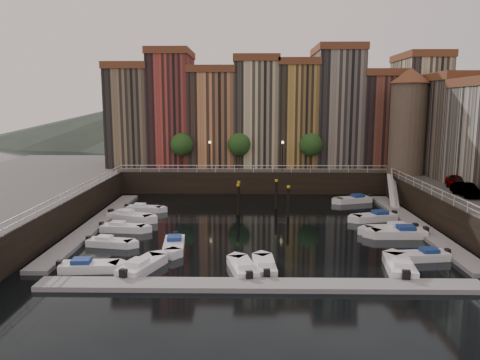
{
  "coord_description": "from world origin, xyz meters",
  "views": [
    {
      "loc": [
        -0.82,
        -46.86,
        12.23
      ],
      "look_at": [
        -1.64,
        4.0,
        3.91
      ],
      "focal_mm": 35.0,
      "sensor_mm": 36.0,
      "label": 1
    }
  ],
  "objects_px": {
    "mooring_pilings": "(260,198)",
    "boat_left_1": "(109,242)",
    "corner_tower": "(408,120)",
    "boat_left_0": "(88,266)",
    "gangway": "(393,189)",
    "boat_left_2": "(122,228)",
    "car_b": "(466,191)",
    "car_a": "(459,183)"
  },
  "relations": [
    {
      "from": "gangway",
      "to": "boat_left_2",
      "type": "height_order",
      "value": "gangway"
    },
    {
      "from": "boat_left_0",
      "to": "boat_left_1",
      "type": "bearing_deg",
      "value": 87.81
    },
    {
      "from": "corner_tower",
      "to": "car_a",
      "type": "height_order",
      "value": "corner_tower"
    },
    {
      "from": "car_a",
      "to": "mooring_pilings",
      "type": "bearing_deg",
      "value": -179.27
    },
    {
      "from": "corner_tower",
      "to": "car_b",
      "type": "xyz_separation_m",
      "value": [
        0.97,
        -15.29,
        -6.53
      ]
    },
    {
      "from": "corner_tower",
      "to": "boat_left_2",
      "type": "xyz_separation_m",
      "value": [
        -32.97,
        -17.6,
        -9.85
      ]
    },
    {
      "from": "gangway",
      "to": "mooring_pilings",
      "type": "distance_m",
      "value": 17.21
    },
    {
      "from": "corner_tower",
      "to": "car_b",
      "type": "bearing_deg",
      "value": -86.36
    },
    {
      "from": "gangway",
      "to": "corner_tower",
      "type": "bearing_deg",
      "value": 57.2
    },
    {
      "from": "corner_tower",
      "to": "boat_left_0",
      "type": "bearing_deg",
      "value": -138.82
    },
    {
      "from": "boat_left_1",
      "to": "car_b",
      "type": "xyz_separation_m",
      "value": [
        33.83,
        7.06,
        3.34
      ]
    },
    {
      "from": "gangway",
      "to": "boat_left_0",
      "type": "xyz_separation_m",
      "value": [
        -29.69,
        -24.01,
        -1.57
      ]
    },
    {
      "from": "car_b",
      "to": "corner_tower",
      "type": "bearing_deg",
      "value": 90.58
    },
    {
      "from": "corner_tower",
      "to": "boat_left_0",
      "type": "height_order",
      "value": "corner_tower"
    },
    {
      "from": "car_a",
      "to": "boat_left_0",
      "type": "bearing_deg",
      "value": -147.7
    },
    {
      "from": "mooring_pilings",
      "to": "boat_left_1",
      "type": "xyz_separation_m",
      "value": [
        -13.49,
        -12.86,
        -1.33
      ]
    },
    {
      "from": "mooring_pilings",
      "to": "car_a",
      "type": "relative_size",
      "value": 1.25
    },
    {
      "from": "corner_tower",
      "to": "gangway",
      "type": "distance_m",
      "value": 9.86
    },
    {
      "from": "mooring_pilings",
      "to": "boat_left_2",
      "type": "relative_size",
      "value": 1.29
    },
    {
      "from": "mooring_pilings",
      "to": "car_a",
      "type": "xyz_separation_m",
      "value": [
        21.33,
        -2.0,
        2.15
      ]
    },
    {
      "from": "gangway",
      "to": "boat_left_1",
      "type": "relative_size",
      "value": 1.97
    },
    {
      "from": "corner_tower",
      "to": "car_a",
      "type": "distance_m",
      "value": 13.3
    },
    {
      "from": "boat_left_2",
      "to": "car_b",
      "type": "bearing_deg",
      "value": 10.04
    },
    {
      "from": "car_a",
      "to": "car_b",
      "type": "height_order",
      "value": "car_a"
    },
    {
      "from": "gangway",
      "to": "car_b",
      "type": "bearing_deg",
      "value": -70.25
    },
    {
      "from": "boat_left_0",
      "to": "car_a",
      "type": "relative_size",
      "value": 0.97
    },
    {
      "from": "corner_tower",
      "to": "gangway",
      "type": "height_order",
      "value": "corner_tower"
    },
    {
      "from": "boat_left_0",
      "to": "boat_left_2",
      "type": "xyz_separation_m",
      "value": [
        -0.38,
        10.91,
        -0.0
      ]
    },
    {
      "from": "gangway",
      "to": "boat_left_0",
      "type": "relative_size",
      "value": 1.84
    },
    {
      "from": "boat_left_0",
      "to": "corner_tower",
      "type": "bearing_deg",
      "value": 36.56
    },
    {
      "from": "boat_left_2",
      "to": "car_a",
      "type": "relative_size",
      "value": 0.97
    },
    {
      "from": "car_b",
      "to": "car_a",
      "type": "bearing_deg",
      "value": 72.34
    },
    {
      "from": "mooring_pilings",
      "to": "car_b",
      "type": "xyz_separation_m",
      "value": [
        20.34,
        -5.79,
        2.01
      ]
    },
    {
      "from": "boat_left_1",
      "to": "boat_left_2",
      "type": "xyz_separation_m",
      "value": [
        -0.12,
        4.76,
        0.02
      ]
    },
    {
      "from": "boat_left_1",
      "to": "car_a",
      "type": "distance_m",
      "value": 36.64
    },
    {
      "from": "mooring_pilings",
      "to": "boat_left_0",
      "type": "xyz_separation_m",
      "value": [
        -13.23,
        -19.01,
        -1.3
      ]
    },
    {
      "from": "corner_tower",
      "to": "boat_left_1",
      "type": "height_order",
      "value": "corner_tower"
    },
    {
      "from": "corner_tower",
      "to": "car_b",
      "type": "height_order",
      "value": "corner_tower"
    },
    {
      "from": "mooring_pilings",
      "to": "boat_left_0",
      "type": "height_order",
      "value": "mooring_pilings"
    },
    {
      "from": "boat_left_1",
      "to": "boat_left_2",
      "type": "height_order",
      "value": "boat_left_2"
    },
    {
      "from": "mooring_pilings",
      "to": "boat_left_2",
      "type": "height_order",
      "value": "mooring_pilings"
    },
    {
      "from": "mooring_pilings",
      "to": "boat_left_0",
      "type": "distance_m",
      "value": 23.2
    }
  ]
}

